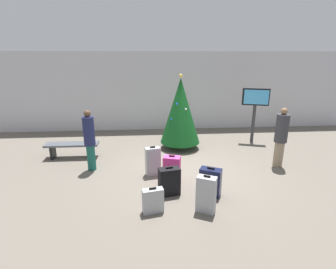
# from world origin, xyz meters

# --- Properties ---
(ground_plane) EXTENTS (16.00, 16.00, 0.00)m
(ground_plane) POSITION_xyz_m (0.00, 0.00, 0.00)
(ground_plane) COLOR #665E54
(back_wall) EXTENTS (16.00, 0.20, 3.34)m
(back_wall) POSITION_xyz_m (0.00, 4.53, 1.67)
(back_wall) COLOR silver
(back_wall) RESTS_ON ground_plane
(holiday_tree) EXTENTS (1.38, 1.38, 2.60)m
(holiday_tree) POSITION_xyz_m (0.09, 1.90, 1.36)
(holiday_tree) COLOR #4C3319
(holiday_tree) RESTS_ON ground_plane
(flight_info_kiosk) EXTENTS (0.94, 0.37, 2.03)m
(flight_info_kiosk) POSITION_xyz_m (2.94, 2.44, 1.44)
(flight_info_kiosk) COLOR #333338
(flight_info_kiosk) RESTS_ON ground_plane
(waiting_bench) EXTENTS (1.66, 0.44, 0.48)m
(waiting_bench) POSITION_xyz_m (-3.48, 1.29, 0.37)
(waiting_bench) COLOR #4C5159
(waiting_bench) RESTS_ON ground_plane
(traveller_0) EXTENTS (0.40, 0.40, 1.77)m
(traveller_0) POSITION_xyz_m (2.81, 0.12, 0.93)
(traveller_0) COLOR gray
(traveller_0) RESTS_ON ground_plane
(traveller_1) EXTENTS (0.36, 0.36, 1.76)m
(traveller_1) POSITION_xyz_m (-2.67, 0.29, 0.93)
(traveller_1) COLOR #19594C
(traveller_1) RESTS_ON ground_plane
(suitcase_0) EXTENTS (0.48, 0.38, 0.74)m
(suitcase_0) POSITION_xyz_m (-0.43, -0.64, 0.35)
(suitcase_0) COLOR #E5388C
(suitcase_0) RESTS_ON ground_plane
(suitcase_1) EXTENTS (0.56, 0.45, 0.70)m
(suitcase_1) POSITION_xyz_m (0.41, -1.37, 0.33)
(suitcase_1) COLOR #141938
(suitcase_1) RESTS_ON ground_plane
(suitcase_2) EXTENTS (0.54, 0.36, 0.71)m
(suitcase_2) POSITION_xyz_m (-0.55, -1.27, 0.34)
(suitcase_2) COLOR black
(suitcase_2) RESTS_ON ground_plane
(suitcase_3) EXTENTS (0.45, 0.37, 0.84)m
(suitcase_3) POSITION_xyz_m (0.16, -2.04, 0.40)
(suitcase_3) COLOR #9EA0A5
(suitcase_3) RESTS_ON ground_plane
(suitcase_4) EXTENTS (0.46, 0.27, 0.57)m
(suitcase_4) POSITION_xyz_m (-0.95, -1.98, 0.27)
(suitcase_4) COLOR #9EA0A5
(suitcase_4) RESTS_ON ground_plane
(suitcase_5) EXTENTS (0.44, 0.29, 0.84)m
(suitcase_5) POSITION_xyz_m (-0.91, -0.20, 0.40)
(suitcase_5) COLOR #9EA0A5
(suitcase_5) RESTS_ON ground_plane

